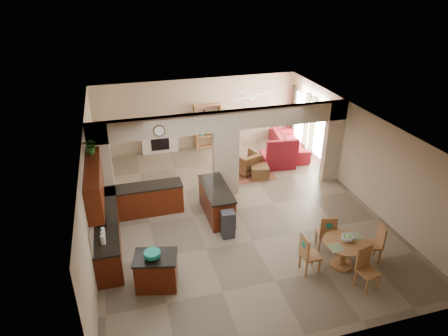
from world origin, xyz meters
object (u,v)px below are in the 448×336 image
object	(u,v)px
kitchen_island	(157,271)
sofa	(288,143)
armchair	(247,162)
dining_table	(344,250)

from	to	relation	value
kitchen_island	sofa	size ratio (longest dim) A/B	0.42
sofa	armchair	world-z (taller)	sofa
kitchen_island	sofa	distance (m)	8.53
kitchen_island	dining_table	world-z (taller)	kitchen_island
armchair	kitchen_island	bearing A→B (deg)	32.09
armchair	sofa	bearing A→B (deg)	-170.26
kitchen_island	dining_table	distance (m)	4.48
kitchen_island	armchair	size ratio (longest dim) A/B	1.34
dining_table	armchair	distance (m)	5.46
kitchen_island	sofa	bearing A→B (deg)	58.71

